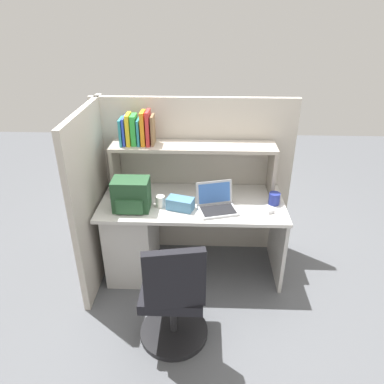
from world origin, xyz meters
The scene contains 13 objects.
ground_plane centered at (0.00, 0.00, 0.00)m, with size 8.00×8.00×0.00m, color #595B60.
desk centered at (-0.39, 0.00, 0.40)m, with size 1.60×0.70×0.73m.
cubicle_partition_rear centered at (0.00, 0.38, 0.78)m, with size 1.84×0.05×1.55m, color #BCB5A8.
cubicle_partition_left centered at (-0.85, -0.05, 0.78)m, with size 0.05×1.06×1.55m, color #BCB5A8.
overhead_hutch centered at (0.00, 0.20, 1.08)m, with size 1.44×0.28×0.45m.
reference_books_on_shelf centered at (-0.48, 0.20, 1.31)m, with size 0.29×0.18×0.29m.
laptop centered at (0.21, -0.12, 0.78)m, with size 0.37×0.33×0.22m.
backpack centered at (-0.50, -0.14, 0.86)m, with size 0.30×0.23×0.27m.
computer_mouse centered at (0.64, -0.14, 0.75)m, with size 0.06×0.10×0.03m, color silver.
paper_cup centered at (-0.27, -0.09, 0.78)m, with size 0.08×0.08×0.10m, color white.
tissue_box centered at (-0.09, -0.13, 0.78)m, with size 0.22×0.12×0.10m, color teal.
snack_canister centered at (0.70, -0.01, 0.78)m, with size 0.10×0.10×0.10m, color navy.
office_chair centered at (-0.10, -0.84, 0.39)m, with size 0.52×0.52×0.93m.
Camera 1 is at (0.10, -2.75, 2.27)m, focal length 33.83 mm.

